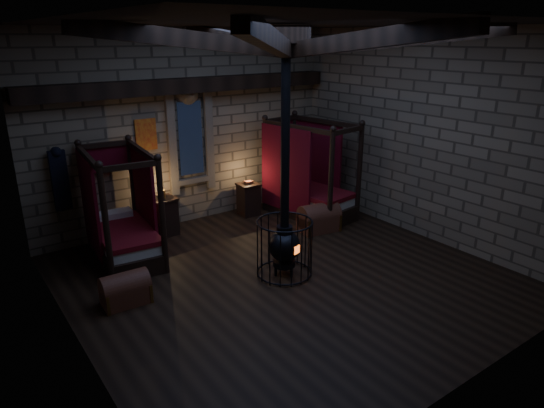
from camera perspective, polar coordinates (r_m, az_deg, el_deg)
room at (r=7.75m, az=1.40°, el=17.09°), size 7.02×7.02×4.29m
bed_left at (r=9.60m, az=-17.10°, el=-3.17°), size 1.24×2.08×2.08m
bed_right at (r=11.44m, az=4.19°, el=1.42°), size 1.41×2.24×2.20m
trunk_left at (r=8.10m, az=-16.86°, el=-9.63°), size 0.75×0.49×0.53m
trunk_right at (r=10.56m, az=5.55°, el=-1.71°), size 0.92×0.67×0.62m
nightstand_left at (r=10.51m, az=-12.55°, el=-1.37°), size 0.54×0.52×0.99m
nightstand_right at (r=11.42m, az=-2.77°, el=0.60°), size 0.50×0.48×0.83m
stove at (r=8.48m, az=1.46°, el=-4.53°), size 0.99×0.99×4.05m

